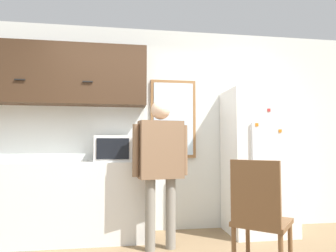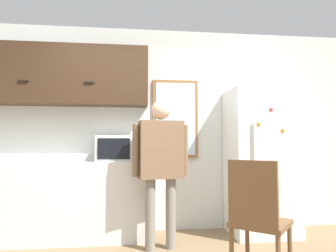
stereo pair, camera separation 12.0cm
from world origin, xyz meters
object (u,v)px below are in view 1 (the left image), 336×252
object	(u,v)px
chair	(259,213)
microwave	(117,148)
refrigerator	(258,161)
person	(161,157)

from	to	relation	value
chair	microwave	bearing A→B (deg)	-4.57
microwave	chair	xyz separation A→B (m)	(1.22, -1.25, -0.54)
microwave	refrigerator	world-z (taller)	refrigerator
microwave	chair	world-z (taller)	microwave
person	microwave	bearing A→B (deg)	129.44
microwave	refrigerator	distance (m)	1.80
microwave	refrigerator	size ratio (longest dim) A/B	0.29
person	refrigerator	world-z (taller)	refrigerator
microwave	person	size ratio (longest dim) A/B	0.32
refrigerator	person	bearing A→B (deg)	-163.32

